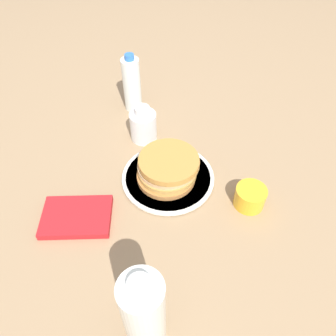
{
  "coord_description": "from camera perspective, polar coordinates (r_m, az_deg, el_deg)",
  "views": [
    {
      "loc": [
        0.19,
        0.6,
        0.72
      ],
      "look_at": [
        -0.01,
        0.02,
        0.05
      ],
      "focal_mm": 35.0,
      "sensor_mm": 36.0,
      "label": 1
    }
  ],
  "objects": [
    {
      "name": "napkin",
      "position": [
        0.89,
        -15.62,
        -8.17
      ],
      "size": [
        0.21,
        0.17,
        0.02
      ],
      "color": "red",
      "rests_on": "ground_plane"
    },
    {
      "name": "pancake_stack",
      "position": [
        0.91,
        -0.04,
        0.1
      ],
      "size": [
        0.18,
        0.18,
        0.07
      ],
      "color": "#BC7A3E",
      "rests_on": "plate"
    },
    {
      "name": "water_bottle_mid",
      "position": [
        1.14,
        -6.31,
        14.27
      ],
      "size": [
        0.06,
        0.06,
        0.2
      ],
      "color": "silver",
      "rests_on": "ground_plane"
    },
    {
      "name": "water_bottle_near",
      "position": [
        0.63,
        -4.2,
        -24.04
      ],
      "size": [
        0.08,
        0.08,
        0.25
      ],
      "color": "silver",
      "rests_on": "ground_plane"
    },
    {
      "name": "cream_jug",
      "position": [
        1.04,
        -4.14,
        7.49
      ],
      "size": [
        0.08,
        0.08,
        0.12
      ],
      "color": "white",
      "rests_on": "ground_plane"
    },
    {
      "name": "ground_plane",
      "position": [
        0.95,
        -1.21,
        -1.27
      ],
      "size": [
        4.0,
        4.0,
        0.0
      ],
      "primitive_type": "plane",
      "color": "#9E7F5B"
    },
    {
      "name": "juice_glass",
      "position": [
        0.89,
        14.09,
        -4.9
      ],
      "size": [
        0.08,
        0.08,
        0.06
      ],
      "color": "yellow",
      "rests_on": "ground_plane"
    },
    {
      "name": "plate",
      "position": [
        0.94,
        0.0,
        -1.65
      ],
      "size": [
        0.26,
        0.26,
        0.01
      ],
      "color": "silver",
      "rests_on": "ground_plane"
    }
  ]
}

